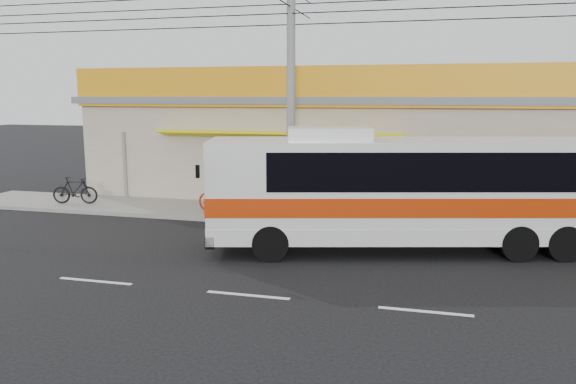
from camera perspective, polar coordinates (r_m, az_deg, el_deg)
name	(u,v)px	position (r m, az deg, el deg)	size (l,w,h in m)	color
ground	(277,264)	(15.51, -1.14, -7.35)	(120.00, 120.00, 0.00)	black
sidewalk	(319,216)	(21.15, 3.22, -2.47)	(30.00, 3.20, 0.15)	gray
lane_markings	(248,295)	(13.25, -4.08, -10.43)	(50.00, 0.12, 0.01)	silver
storefront_building	(343,145)	(26.22, 5.62, 4.81)	(22.60, 9.20, 5.70)	#A89C87
coach_bus	(419,186)	(16.87, 13.16, 0.64)	(12.13, 5.40, 3.66)	silver
motorbike_red	(222,199)	(21.30, -6.76, -0.67)	(0.76, 2.17, 1.14)	#9B1E0B
motorbike_dark	(75,190)	(24.64, -20.83, 0.16)	(0.53, 1.87, 1.12)	black
utility_pole	(291,7)	(19.70, 0.31, 18.29)	(34.00, 14.00, 9.06)	slate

